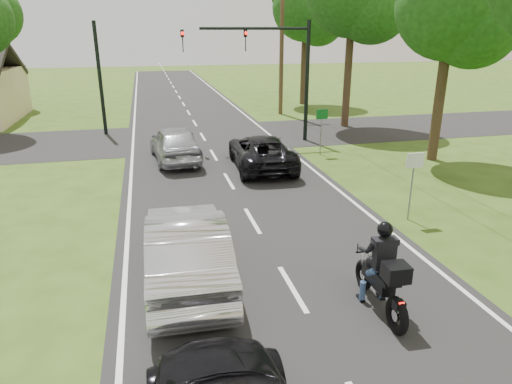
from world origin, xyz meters
TOP-DOWN VIEW (x-y plane):
  - ground at (0.00, 0.00)m, footprint 140.00×140.00m
  - road at (0.00, 10.00)m, footprint 8.00×100.00m
  - cross_road at (0.00, 16.00)m, footprint 60.00×7.00m
  - motorcycle_rider at (1.52, -1.21)m, footprint 0.65×2.31m
  - dark_suv at (1.68, 9.54)m, footprint 2.57×5.12m
  - silver_sedan at (-2.25, 0.94)m, footprint 1.89×5.07m
  - silver_suv at (-1.79, 11.49)m, footprint 2.24×4.76m
  - traffic_signal at (3.34, 14.00)m, footprint 6.38×0.44m
  - signal_pole_far at (-5.20, 18.00)m, footprint 0.20×0.20m
  - utility_pole_far at (6.20, 22.00)m, footprint 1.60×0.28m
  - sign_white at (4.70, 2.98)m, footprint 0.55×0.07m
  - sign_green at (4.90, 10.98)m, footprint 0.55×0.07m
  - tree_row_c at (9.75, 8.80)m, footprint 4.80×4.65m
  - tree_row_e at (9.48, 25.78)m, footprint 5.28×5.12m

SIDE VIEW (x-z plane):
  - ground at x=0.00m, z-range 0.00..0.00m
  - cross_road at x=0.00m, z-range 0.00..0.01m
  - road at x=0.00m, z-range 0.00..0.01m
  - dark_suv at x=1.68m, z-range 0.01..1.40m
  - motorcycle_rider at x=1.52m, z-range -0.21..1.77m
  - silver_suv at x=-1.79m, z-range 0.01..1.59m
  - silver_sedan at x=-2.25m, z-range 0.01..1.67m
  - sign_white at x=4.70m, z-range 0.54..2.66m
  - sign_green at x=4.90m, z-range 0.54..2.66m
  - signal_pole_far at x=-5.20m, z-range 0.00..6.00m
  - traffic_signal at x=3.34m, z-range 1.14..7.14m
  - utility_pole_far at x=6.20m, z-range 0.08..10.08m
  - tree_row_c at x=9.75m, z-range 1.85..10.61m
  - tree_row_e at x=9.48m, z-range 2.03..11.64m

